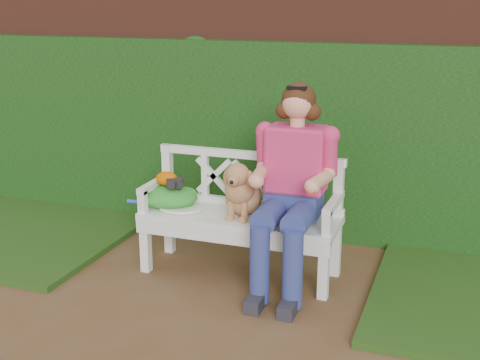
% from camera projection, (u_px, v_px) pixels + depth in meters
% --- Properties ---
extents(ground, '(60.00, 60.00, 0.00)m').
position_uv_depth(ground, '(193.00, 312.00, 4.35)').
color(ground, brown).
extents(brick_wall, '(10.00, 0.30, 2.20)m').
position_uv_depth(brick_wall, '(276.00, 108.00, 5.77)').
color(brick_wall, brown).
rests_on(brick_wall, ground).
extents(ivy_hedge, '(10.00, 0.18, 1.70)m').
position_uv_depth(ivy_hedge, '(268.00, 140.00, 5.64)').
color(ivy_hedge, '#2A5F1E').
rests_on(ivy_hedge, ground).
extents(garden_bench, '(1.62, 0.70, 0.48)m').
position_uv_depth(garden_bench, '(240.00, 244.00, 4.91)').
color(garden_bench, white).
rests_on(garden_bench, ground).
extents(seated_woman, '(0.91, 1.03, 1.51)m').
position_uv_depth(seated_woman, '(294.00, 186.00, 4.61)').
color(seated_woman, '#F24764').
rests_on(seated_woman, ground).
extents(dog, '(0.37, 0.45, 0.44)m').
position_uv_depth(dog, '(242.00, 188.00, 4.75)').
color(dog, '#AA5B35').
rests_on(dog, garden_bench).
extents(tennis_racket, '(0.71, 0.38, 0.03)m').
position_uv_depth(tennis_racket, '(177.00, 207.00, 4.96)').
color(tennis_racket, white).
rests_on(tennis_racket, garden_bench).
extents(green_bag, '(0.56, 0.48, 0.17)m').
position_uv_depth(green_bag, '(167.00, 196.00, 5.01)').
color(green_bag, '#2D7229').
rests_on(green_bag, garden_bench).
extents(camera_item, '(0.13, 0.10, 0.08)m').
position_uv_depth(camera_item, '(175.00, 182.00, 4.94)').
color(camera_item, black).
rests_on(camera_item, green_bag).
extents(baseball_glove, '(0.18, 0.13, 0.11)m').
position_uv_depth(baseball_glove, '(167.00, 179.00, 4.98)').
color(baseball_glove, '#C95800').
rests_on(baseball_glove, green_bag).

